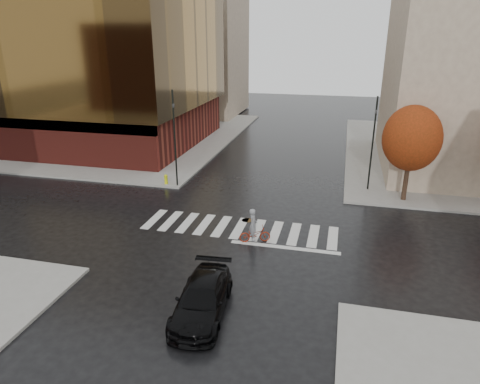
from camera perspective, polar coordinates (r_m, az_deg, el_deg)
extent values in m
plane|color=black|center=(25.26, -0.37, -5.30)|extent=(120.00, 120.00, 0.00)
cube|color=gray|center=(51.75, -17.65, 7.38)|extent=(30.00, 30.00, 0.15)
cube|color=silver|center=(25.70, -0.09, -4.82)|extent=(12.00, 3.00, 0.01)
cube|color=maroon|center=(49.42, -20.68, 8.91)|extent=(26.00, 18.00, 4.00)
cube|color=beige|center=(42.31, -27.50, 8.23)|extent=(26.00, 0.40, 1.00)
cube|color=olive|center=(48.62, -21.91, 18.15)|extent=(27.00, 19.00, 12.00)
cube|color=gray|center=(62.86, -6.68, 19.63)|extent=(14.00, 12.00, 20.00)
cylinder|color=black|center=(31.24, 21.24, 1.47)|extent=(0.32, 0.32, 2.80)
ellipsoid|color=#9C2E0F|center=(30.48, 21.94, 6.66)|extent=(3.80, 3.80, 4.37)
imported|color=black|center=(18.22, -5.05, -14.01)|extent=(2.40, 5.03, 1.41)
imported|color=maroon|center=(23.93, 1.99, -5.65)|extent=(1.83, 1.14, 0.91)
imported|color=gray|center=(23.70, 1.77, -4.35)|extent=(0.64, 0.78, 1.85)
cylinder|color=black|center=(31.70, -8.68, 6.97)|extent=(0.12, 0.12, 7.10)
imported|color=black|center=(31.21, -8.94, 11.57)|extent=(0.20, 0.17, 0.89)
cylinder|color=black|center=(32.00, 17.25, 6.10)|extent=(0.12, 0.12, 6.76)
imported|color=black|center=(31.52, 17.72, 10.41)|extent=(0.18, 0.20, 0.85)
cylinder|color=#C8D20C|center=(33.01, -9.84, 1.59)|extent=(0.25, 0.25, 0.62)
sphere|color=#C8D20C|center=(32.92, -9.87, 2.10)|extent=(0.27, 0.27, 0.27)
cylinder|color=#50391C|center=(26.72, 0.94, -3.79)|extent=(0.81, 0.81, 0.01)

